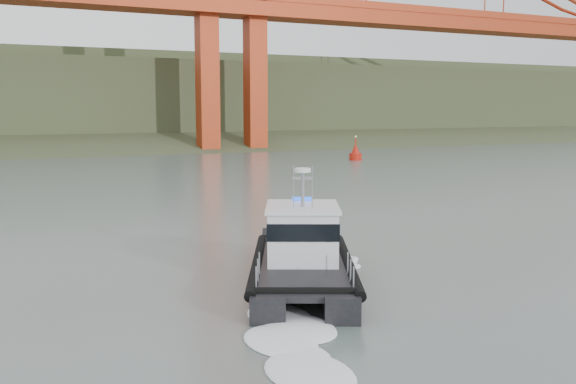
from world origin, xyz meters
name	(u,v)px	position (x,y,z in m)	size (l,w,h in m)	color
ground	(378,278)	(0.00, 0.00, 0.00)	(400.00, 400.00, 0.00)	#47544F
headlands	(52,107)	(0.00, 125.50, 7.05)	(500.00, 105.36, 27.12)	#324024
patrol_boat	(302,254)	(-3.09, 0.55, 1.15)	(7.23, 10.06, 4.61)	black
nav_buoy	(355,153)	(30.10, 50.93, 0.89)	(1.63, 1.63, 3.40)	#B0180C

